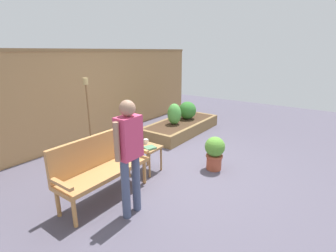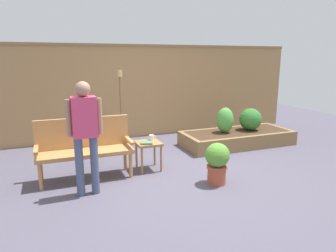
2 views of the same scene
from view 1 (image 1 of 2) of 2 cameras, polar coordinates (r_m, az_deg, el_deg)
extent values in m
plane|color=#514C5B|center=(4.75, 1.62, -9.57)|extent=(14.00, 14.00, 0.00)
cube|color=#A37A4C|center=(6.18, -18.82, 6.08)|extent=(8.40, 0.10, 2.10)
cube|color=olive|center=(6.09, -19.81, 16.09)|extent=(8.40, 0.14, 0.06)
cylinder|color=#B77F47|center=(4.40, -9.04, -9.13)|extent=(0.06, 0.06, 0.40)
cylinder|color=#B77F47|center=(4.18, -5.45, -10.47)|extent=(0.06, 0.06, 0.40)
cylinder|color=#B77F47|center=(3.71, -23.94, -15.81)|extent=(0.06, 0.06, 0.40)
cylinder|color=#B77F47|center=(3.45, -20.68, -18.13)|extent=(0.06, 0.06, 0.40)
cube|color=#B77F47|center=(3.79, -14.29, -10.13)|extent=(1.44, 0.48, 0.06)
cube|color=#B77F47|center=(3.83, -16.64, -5.58)|extent=(1.44, 0.06, 0.48)
cube|color=#B77F47|center=(3.39, -23.50, -12.02)|extent=(0.06, 0.48, 0.04)
cube|color=#B77F47|center=(4.16, -7.20, -5.21)|extent=(0.06, 0.48, 0.04)
cylinder|color=#9E7042|center=(4.77, -4.79, -6.61)|extent=(0.04, 0.04, 0.44)
cylinder|color=#9E7042|center=(4.58, -1.60, -7.59)|extent=(0.04, 0.04, 0.44)
cylinder|color=#9E7042|center=(4.54, -7.50, -7.93)|extent=(0.04, 0.04, 0.44)
cylinder|color=#9E7042|center=(4.34, -4.26, -9.04)|extent=(0.04, 0.04, 0.44)
cube|color=#9E7042|center=(4.46, -4.61, -4.97)|extent=(0.40, 0.40, 0.04)
cylinder|color=silver|center=(4.59, -5.09, -3.52)|extent=(0.09, 0.09, 0.08)
torus|color=silver|center=(4.62, -4.70, -3.35)|extent=(0.06, 0.01, 0.06)
cube|color=#4C7A56|center=(4.36, -4.21, -5.00)|extent=(0.23, 0.22, 0.03)
cylinder|color=#A84C33|center=(4.73, 10.49, -8.32)|extent=(0.27, 0.27, 0.25)
cylinder|color=#A84C33|center=(4.68, 10.58, -6.76)|extent=(0.31, 0.31, 0.04)
sphere|color=#569333|center=(4.61, 10.71, -4.68)|extent=(0.37, 0.37, 0.37)
cube|color=olive|center=(6.48, 6.39, -0.87)|extent=(2.40, 0.09, 0.30)
cube|color=olive|center=(6.94, -0.16, 0.46)|extent=(2.40, 0.09, 0.30)
cube|color=olive|center=(5.81, -3.17, -2.91)|extent=(0.09, 0.82, 0.30)
cube|color=olive|center=(7.66, 7.66, 1.89)|extent=(0.09, 0.82, 0.30)
cube|color=#422D1E|center=(6.70, 3.00, -0.18)|extent=(2.22, 0.82, 0.30)
cylinder|color=brown|center=(6.40, 1.44, 0.69)|extent=(0.04, 0.04, 0.06)
ellipsoid|color=#4C9942|center=(6.34, 1.46, 2.77)|extent=(0.35, 0.35, 0.54)
cylinder|color=brown|center=(6.92, 4.44, 1.91)|extent=(0.04, 0.04, 0.06)
sphere|color=#33752D|center=(6.87, 4.48, 3.60)|extent=(0.48, 0.48, 0.48)
cylinder|color=brown|center=(5.30, -17.61, 1.06)|extent=(0.03, 0.03, 1.48)
cylinder|color=tan|center=(5.15, -18.41, 9.71)|extent=(0.10, 0.10, 0.13)
cylinder|color=#475170|center=(3.46, -7.30, -12.81)|extent=(0.11, 0.11, 0.82)
cylinder|color=#475170|center=(3.34, -9.69, -14.12)|extent=(0.11, 0.11, 0.82)
cube|color=#D13D66|center=(3.11, -9.00, -2.59)|extent=(0.32, 0.20, 0.54)
cylinder|color=#9E755B|center=(3.25, -6.55, -1.65)|extent=(0.07, 0.07, 0.49)
cylinder|color=#9E755B|center=(2.98, -11.68, -3.62)|extent=(0.07, 0.07, 0.49)
sphere|color=#9E755B|center=(3.01, -9.33, 4.06)|extent=(0.20, 0.20, 0.20)
camera|label=2|loc=(2.61, 84.31, -4.48)|focal=32.68mm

